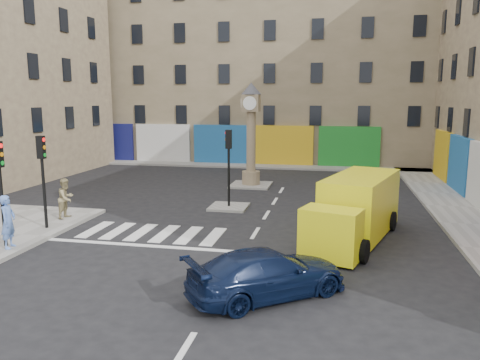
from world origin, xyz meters
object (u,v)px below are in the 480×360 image
(traffic_light_island, at_px, (229,155))
(navy_sedan, at_px, (268,273))
(pedestrian_blue, at_px, (8,222))
(pedestrian_tan, at_px, (66,198))
(yellow_van, at_px, (356,209))
(traffic_light_left_far, at_px, (42,167))
(clock_pillar, at_px, (251,128))
(traffic_light_left_near, at_px, (0,177))

(traffic_light_island, height_order, navy_sedan, traffic_light_island)
(pedestrian_blue, xyz_separation_m, pedestrian_tan, (-0.37, 4.15, -0.06))
(pedestrian_tan, bearing_deg, yellow_van, -85.92)
(traffic_light_left_far, distance_m, clock_pillar, 13.05)
(traffic_light_left_near, height_order, navy_sedan, traffic_light_left_near)
(clock_pillar, xyz_separation_m, navy_sedan, (3.34, -15.84, -2.90))
(pedestrian_blue, bearing_deg, traffic_light_left_near, 50.01)
(pedestrian_tan, bearing_deg, traffic_light_left_far, -172.76)
(yellow_van, bearing_deg, clock_pillar, 138.06)
(traffic_light_left_near, distance_m, pedestrian_blue, 1.57)
(pedestrian_blue, relative_size, pedestrian_tan, 1.07)
(clock_pillar, bearing_deg, traffic_light_left_far, -118.94)
(navy_sedan, bearing_deg, clock_pillar, -26.25)
(navy_sedan, height_order, pedestrian_tan, pedestrian_tan)
(navy_sedan, xyz_separation_m, pedestrian_blue, (-9.34, 1.88, 0.44))
(pedestrian_blue, bearing_deg, clock_pillar, -34.94)
(traffic_light_island, relative_size, pedestrian_blue, 1.98)
(clock_pillar, height_order, pedestrian_blue, clock_pillar)
(traffic_light_left_far, bearing_deg, pedestrian_blue, -83.32)
(traffic_light_left_near, bearing_deg, navy_sedan, -11.98)
(traffic_light_left_far, distance_m, pedestrian_tan, 2.26)
(traffic_light_left_near, height_order, pedestrian_tan, traffic_light_left_near)
(traffic_light_left_near, xyz_separation_m, navy_sedan, (9.64, -2.05, -1.97))
(traffic_light_island, bearing_deg, traffic_light_left_near, -128.93)
(traffic_light_island, distance_m, yellow_van, 7.20)
(traffic_light_island, distance_m, pedestrian_tan, 7.58)
(traffic_light_left_far, relative_size, traffic_light_island, 1.00)
(traffic_light_island, relative_size, navy_sedan, 0.83)
(traffic_light_left_far, bearing_deg, traffic_light_island, 40.60)
(clock_pillar, distance_m, pedestrian_blue, 15.39)
(traffic_light_island, height_order, pedestrian_tan, traffic_light_island)
(clock_pillar, bearing_deg, yellow_van, -59.63)
(traffic_light_left_near, distance_m, traffic_light_island, 10.03)
(traffic_light_island, bearing_deg, yellow_van, -34.21)
(navy_sedan, relative_size, pedestrian_blue, 2.39)
(navy_sedan, relative_size, pedestrian_tan, 2.56)
(yellow_van, relative_size, pedestrian_tan, 3.89)
(traffic_light_left_far, xyz_separation_m, clock_pillar, (6.30, 11.40, 0.93))
(traffic_light_left_far, distance_m, pedestrian_blue, 3.00)
(traffic_light_left_near, relative_size, traffic_light_island, 1.00)
(navy_sedan, height_order, pedestrian_blue, pedestrian_blue)
(yellow_van, bearing_deg, navy_sedan, -95.37)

